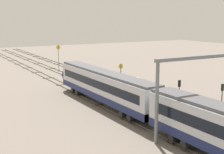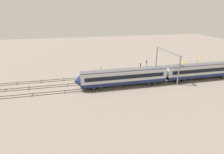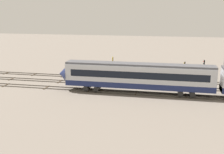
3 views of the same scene
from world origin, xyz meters
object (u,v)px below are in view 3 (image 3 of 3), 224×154
Objects in this scene: relay_cabinet at (101,71)px; speed_sign_mid_trackside at (113,66)px; signal_light_trackside_approach at (184,70)px; signal_light_trackside_departure at (204,67)px.

speed_sign_mid_trackside is at bearing 122.57° from relay_cabinet.
signal_light_trackside_approach is (-13.05, -1.13, -0.35)m from speed_sign_mid_trackside.
signal_light_trackside_departure is 20.66m from relay_cabinet.
signal_light_trackside_approach is 2.99× the size of relay_cabinet.
speed_sign_mid_trackside is 3.48× the size of relay_cabinet.
signal_light_trackside_departure reaches higher than relay_cabinet.
relay_cabinet is (20.55, -0.78, -1.93)m from signal_light_trackside_departure.
speed_sign_mid_trackside is at bearing 4.95° from signal_light_trackside_approach.
relay_cabinet is at bearing -15.60° from signal_light_trackside_approach.
signal_light_trackside_departure is (-3.80, -3.90, -0.14)m from signal_light_trackside_approach.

